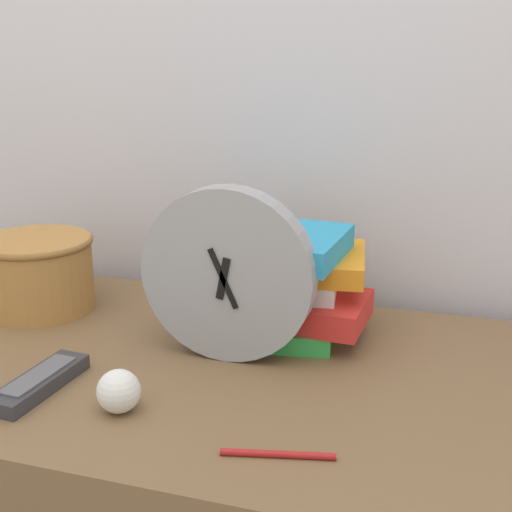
{
  "coord_description": "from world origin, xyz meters",
  "views": [
    {
      "loc": [
        0.43,
        -0.57,
        1.22
      ],
      "look_at": [
        0.13,
        0.38,
        0.91
      ],
      "focal_mm": 50.0,
      "sensor_mm": 36.0,
      "label": 1
    }
  ],
  "objects_px": {
    "desk_clock": "(227,275)",
    "pen": "(278,454)",
    "basket": "(38,271)",
    "tv_remote": "(39,382)",
    "crumpled_paper_ball": "(119,391)",
    "book_stack": "(281,280)"
  },
  "relations": [
    {
      "from": "book_stack",
      "to": "basket",
      "type": "height_order",
      "value": "book_stack"
    },
    {
      "from": "desk_clock",
      "to": "crumpled_paper_ball",
      "type": "distance_m",
      "value": 0.23
    },
    {
      "from": "basket",
      "to": "pen",
      "type": "relative_size",
      "value": 1.5
    },
    {
      "from": "desk_clock",
      "to": "pen",
      "type": "relative_size",
      "value": 1.98
    },
    {
      "from": "basket",
      "to": "pen",
      "type": "height_order",
      "value": "basket"
    },
    {
      "from": "basket",
      "to": "crumpled_paper_ball",
      "type": "height_order",
      "value": "basket"
    },
    {
      "from": "basket",
      "to": "crumpled_paper_ball",
      "type": "bearing_deg",
      "value": -42.81
    },
    {
      "from": "book_stack",
      "to": "basket",
      "type": "xyz_separation_m",
      "value": [
        -0.42,
        -0.03,
        -0.02
      ]
    },
    {
      "from": "book_stack",
      "to": "crumpled_paper_ball",
      "type": "bearing_deg",
      "value": -112.51
    },
    {
      "from": "desk_clock",
      "to": "basket",
      "type": "bearing_deg",
      "value": 167.12
    },
    {
      "from": "desk_clock",
      "to": "book_stack",
      "type": "distance_m",
      "value": 0.13
    },
    {
      "from": "basket",
      "to": "tv_remote",
      "type": "distance_m",
      "value": 0.31
    },
    {
      "from": "book_stack",
      "to": "tv_remote",
      "type": "xyz_separation_m",
      "value": [
        -0.25,
        -0.28,
        -0.08
      ]
    },
    {
      "from": "book_stack",
      "to": "pen",
      "type": "distance_m",
      "value": 0.36
    },
    {
      "from": "book_stack",
      "to": "pen",
      "type": "bearing_deg",
      "value": -74.77
    },
    {
      "from": "tv_remote",
      "to": "crumpled_paper_ball",
      "type": "xyz_separation_m",
      "value": [
        0.13,
        -0.02,
        0.02
      ]
    },
    {
      "from": "basket",
      "to": "pen",
      "type": "distance_m",
      "value": 0.6
    },
    {
      "from": "book_stack",
      "to": "tv_remote",
      "type": "height_order",
      "value": "book_stack"
    },
    {
      "from": "pen",
      "to": "crumpled_paper_ball",
      "type": "bearing_deg",
      "value": 169.79
    },
    {
      "from": "desk_clock",
      "to": "basket",
      "type": "distance_m",
      "value": 0.38
    },
    {
      "from": "desk_clock",
      "to": "book_stack",
      "type": "height_order",
      "value": "desk_clock"
    },
    {
      "from": "desk_clock",
      "to": "book_stack",
      "type": "relative_size",
      "value": 0.97
    }
  ]
}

